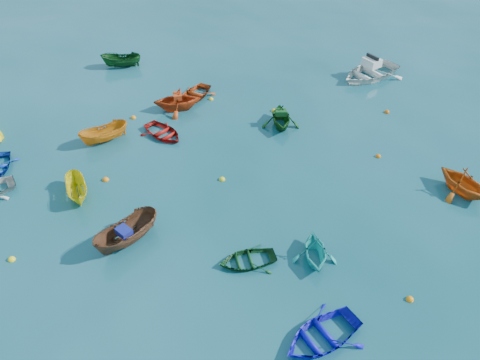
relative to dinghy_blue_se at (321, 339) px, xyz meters
The scene contains 26 objects.
ground 8.15m from the dinghy_blue_se, behind, with size 160.00×160.00×0.00m, color #0A424C.
sampan_brown_mid 9.97m from the dinghy_blue_se, behind, with size 1.33×3.54×1.37m, color brown.
dinghy_blue_se is the anchor object (origin of this frame).
dinghy_orange_w 19.15m from the dinghy_blue_se, 148.71° to the left, with size 2.74×3.18×1.67m, color #C33D12.
sampan_yellow_mid 14.64m from the dinghy_blue_se, behind, with size 1.05×2.78×1.07m, color yellow.
dinghy_green_e 4.88m from the dinghy_blue_se, 161.90° to the left, with size 1.91×2.67×0.55m, color #0F421C.
dinghy_cyan_se 4.17m from the dinghy_blue_se, 122.48° to the left, with size 2.11×2.44×1.29m, color #1CB1AC.
dinghy_red_nw 16.49m from the dinghy_blue_se, 154.97° to the left, with size 2.16×3.03×0.63m, color #9E110D.
sampan_orange_n 17.96m from the dinghy_blue_se, 165.83° to the left, with size 1.18×3.13×1.21m, color orange.
dinghy_green_n 15.57m from the dinghy_blue_se, 127.84° to the left, with size 2.48×2.87×1.51m, color #0F4212.
dinghy_red_far 20.30m from the dinghy_blue_se, 144.36° to the left, with size 2.32×3.24×0.67m, color #B63B0F.
dinghy_orange_far 12.49m from the dinghy_blue_se, 81.15° to the left, with size 2.65×3.07×1.62m, color #C95712.
sampan_green_far 27.25m from the dinghy_blue_se, 153.25° to the left, with size 1.16×3.09×1.20m, color #0F4417.
motorboat_white 23.43m from the dinghy_blue_se, 109.13° to the left, with size 3.63×5.07×1.65m, color white.
tarp_blue_a 10.03m from the dinghy_blue_se, behind, with size 0.71×0.54×0.34m, color navy.
tarp_orange_a 19.16m from the dinghy_blue_se, 148.56° to the left, with size 0.73×0.55×0.35m, color red.
tarp_green_b 15.70m from the dinghy_blue_se, 127.84° to the left, with size 0.70×0.53×0.34m, color #134D1E.
buoy_or_a 14.61m from the dinghy_blue_se, behind, with size 0.37×0.37×0.37m, color orange.
buoy_ye_a 14.36m from the dinghy_blue_se, 160.79° to the right, with size 0.34×0.34×0.34m, color yellow.
buoy_or_b 4.45m from the dinghy_blue_se, 60.58° to the left, with size 0.33×0.33×0.33m, color orange.
buoy_ye_b 19.68m from the dinghy_blue_se, 141.25° to the left, with size 0.33×0.33×0.33m, color yellow.
buoy_or_c 19.45m from the dinghy_blue_se, 157.84° to the left, with size 0.36×0.36×0.36m, color orange.
buoy_ye_c 10.81m from the dinghy_blue_se, 148.64° to the left, with size 0.35×0.35×0.35m, color yellow.
buoy_or_d 13.14m from the dinghy_blue_se, 103.21° to the left, with size 0.33×0.33×0.33m, color #D4660B.
buoy_ye_d 17.39m from the dinghy_blue_se, 128.64° to the left, with size 0.37×0.37×0.37m, color gold.
buoy_or_e 18.49m from the dinghy_blue_se, 104.21° to the left, with size 0.37×0.37×0.37m, color #CE580B.
Camera 1 is at (11.54, -11.03, 16.55)m, focal length 35.00 mm.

